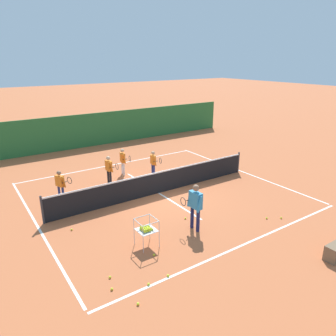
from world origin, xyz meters
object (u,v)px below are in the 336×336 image
tennis_ball_9 (267,218)px  student_2 (123,159)px  student_0 (60,183)px  tennis_ball_6 (168,276)px  tennis_ball_0 (72,230)px  tennis_ball_5 (154,255)px  tennis_ball_3 (112,289)px  tennis_ball_1 (110,277)px  tennis_ball_4 (149,284)px  instructor (195,203)px  student_3 (153,161)px  ball_cart (146,229)px  tennis_ball_8 (281,218)px  student_1 (109,168)px  tennis_ball_2 (138,304)px  tennis_net (159,182)px  tennis_ball_7 (185,218)px

tennis_ball_9 → student_2: bearing=107.2°
student_0 → tennis_ball_6: student_0 is taller
tennis_ball_0 → tennis_ball_5: 3.19m
tennis_ball_0 → tennis_ball_3: same height
tennis_ball_1 → tennis_ball_4: same height
instructor → student_2: (0.43, 6.20, -0.18)m
tennis_ball_5 → student_2: bearing=70.6°
student_3 → tennis_ball_6: 7.66m
student_3 → tennis_ball_9: 6.16m
student_3 → instructor: bearing=-106.6°
ball_cart → tennis_ball_8: ball_cart is taller
student_1 → tennis_ball_0: student_1 is taller
student_2 → tennis_ball_8: bearing=-70.3°
student_2 → tennis_ball_8: size_ratio=19.44×
tennis_ball_1 → tennis_ball_4: 1.07m
instructor → tennis_ball_0: 4.25m
instructor → tennis_ball_2: bearing=-148.5°
instructor → tennis_ball_8: (3.07, -1.17, -0.94)m
tennis_ball_1 → tennis_ball_6: size_ratio=1.00×
tennis_ball_5 → tennis_ball_8: (5.01, -0.63, 0.00)m
tennis_net → student_1: 2.51m
student_1 → tennis_ball_4: (-2.06, -6.94, -0.77)m
instructor → student_3: (1.53, 5.13, -0.21)m
tennis_ball_3 → tennis_ball_4: size_ratio=1.00×
tennis_ball_8 → tennis_ball_9: size_ratio=1.00×
tennis_ball_5 → tennis_ball_7: size_ratio=1.00×
student_3 → tennis_ball_2: bearing=-124.0°
student_1 → tennis_ball_6: student_1 is taller
student_0 → student_3: (4.56, 0.31, -0.00)m
ball_cart → tennis_ball_6: 1.71m
student_1 → tennis_ball_2: bearing=-109.5°
student_2 → tennis_ball_8: student_2 is taller
tennis_ball_0 → tennis_ball_9: (6.10, -3.13, 0.00)m
tennis_ball_2 → instructor: bearing=31.5°
student_0 → student_1: 2.42m
tennis_ball_7 → student_1: bearing=100.4°
tennis_ball_0 → tennis_ball_9: bearing=-27.2°
tennis_ball_1 → tennis_ball_8: same height
student_1 → tennis_ball_1: bearing=-114.3°
student_2 → student_1: bearing=-143.2°
tennis_ball_6 → student_3: bearing=61.3°
student_3 → tennis_ball_7: student_3 is taller
tennis_ball_8 → tennis_ball_3: bearing=-179.7°
tennis_ball_5 → tennis_ball_8: same height
tennis_ball_6 → tennis_ball_8: size_ratio=1.00×
student_1 → tennis_ball_6: (-1.46, -6.94, -0.77)m
student_0 → tennis_ball_9: (5.65, -5.71, -0.74)m
tennis_ball_2 → tennis_ball_5: size_ratio=1.00×
instructor → ball_cart: size_ratio=1.81×
tennis_ball_3 → tennis_ball_9: bearing=2.9°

